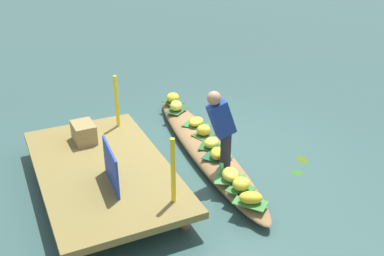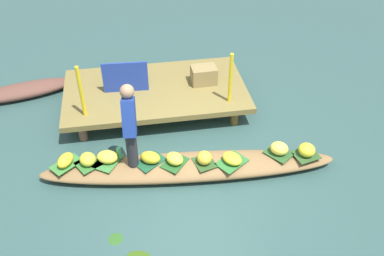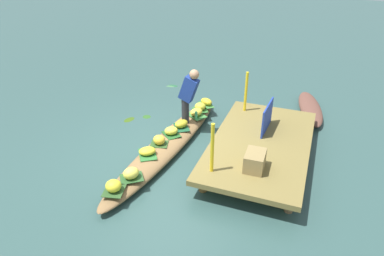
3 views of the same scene
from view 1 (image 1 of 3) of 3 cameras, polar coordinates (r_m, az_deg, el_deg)
name	(u,v)px [view 1 (image 1 of 3)]	position (r m, az deg, el deg)	size (l,w,h in m)	color
canal_water	(205,154)	(7.66, 1.63, -3.30)	(40.00, 40.00, 0.00)	#30504C
dock_platform	(103,170)	(6.71, -11.08, -5.20)	(3.20, 1.80, 0.39)	olive
vendor_boat	(205,148)	(7.61, 1.65, -2.52)	(4.41, 0.63, 0.24)	olive
leaf_mat_0	(196,125)	(8.09, 0.54, 0.37)	(0.44, 0.31, 0.01)	#2E6F30
banana_bunch_0	(196,122)	(8.06, 0.54, 0.81)	(0.31, 0.24, 0.14)	gold
leaf_mat_1	(176,110)	(8.67, -2.00, 2.23)	(0.38, 0.29, 0.01)	#2A5327
banana_bunch_1	(176,106)	(8.63, -2.01, 2.81)	(0.27, 0.23, 0.20)	#F5E450
leaf_mat_2	(204,135)	(7.75, 1.45, -0.90)	(0.33, 0.28, 0.01)	#2D4F23
banana_bunch_2	(204,130)	(7.70, 1.46, -0.27)	(0.24, 0.22, 0.19)	yellow
leaf_mat_3	(212,147)	(7.38, 2.46, -2.39)	(0.38, 0.29, 0.01)	#235623
banana_bunch_3	(212,143)	(7.34, 2.48, -1.84)	(0.27, 0.22, 0.16)	yellow
leaf_mat_4	(250,203)	(6.14, 7.33, -9.26)	(0.44, 0.26, 0.01)	#3B7B36
banana_bunch_4	(251,198)	(6.09, 7.38, -8.66)	(0.31, 0.20, 0.16)	yellow
leaf_mat_5	(241,189)	(6.38, 6.14, -7.66)	(0.32, 0.33, 0.01)	#326E2F
banana_bunch_5	(241,184)	(6.33, 6.18, -6.99)	(0.23, 0.26, 0.18)	gold
leaf_mat_6	(217,158)	(7.08, 3.15, -3.77)	(0.43, 0.27, 0.01)	#1B4F30
banana_bunch_6	(217,153)	(7.04, 3.16, -3.20)	(0.30, 0.21, 0.16)	gold
leaf_mat_7	(173,102)	(9.04, -2.41, 3.27)	(0.36, 0.32, 0.01)	#2D5125
banana_bunch_7	(173,98)	(9.01, -2.42, 3.83)	(0.26, 0.25, 0.19)	yellow
leaf_mat_8	(230,179)	(6.58, 4.81, -6.43)	(0.44, 0.31, 0.01)	#3C7C3B
banana_bunch_8	(230,174)	(6.53, 4.84, -5.82)	(0.31, 0.24, 0.17)	yellow
vendor_person	(221,125)	(6.53, 3.72, 0.38)	(0.22, 0.45, 1.23)	#28282D
water_bottle	(221,169)	(6.63, 3.70, -5.19)	(0.06, 0.06, 0.19)	#45BB6E
market_banner	(111,166)	(6.12, -10.13, -4.77)	(0.78, 0.03, 0.56)	#213B9E
railing_post_west	(173,171)	(5.62, -2.38, -5.39)	(0.06, 0.06, 0.90)	yellow
railing_post_east	(117,101)	(7.65, -9.43, 3.32)	(0.06, 0.06, 0.90)	yellow
produce_crate	(84,132)	(7.36, -13.41, -0.55)	(0.44, 0.32, 0.31)	olive
drifting_plant_2	(303,160)	(7.71, 13.71, -3.88)	(0.30, 0.18, 0.01)	#375715
drifting_plant_3	(297,172)	(7.35, 13.04, -5.43)	(0.20, 0.19, 0.01)	#2C5C22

